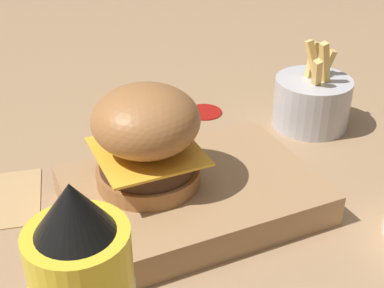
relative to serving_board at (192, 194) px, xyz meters
name	(u,v)px	position (x,y,z in m)	size (l,w,h in m)	color
ground_plane	(148,195)	(0.04, -0.05, -0.02)	(6.00, 6.00, 0.00)	#9E7A56
serving_board	(192,194)	(0.00, 0.00, 0.00)	(0.28, 0.20, 0.04)	#A37A51
burger	(147,137)	(0.05, -0.02, 0.08)	(0.12, 0.12, 0.12)	#9E6638
fries_basket	(312,101)	(-0.25, -0.12, 0.02)	(0.11, 0.11, 0.14)	#B7B7BC
ketchup_puddle	(204,112)	(-0.12, -0.22, -0.02)	(0.06, 0.06, 0.00)	#9E140F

